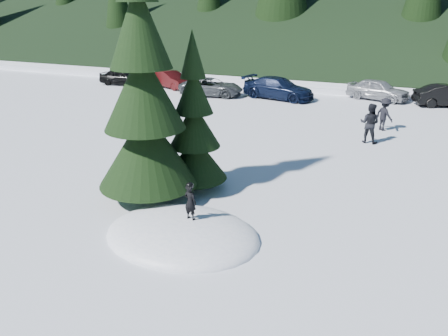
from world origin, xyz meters
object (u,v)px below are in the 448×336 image
at_px(child_skier, 190,202).
at_px(car_3, 278,88).
at_px(spruce_short, 194,130).
at_px(spruce_tall, 144,100).
at_px(car_0, 123,77).
at_px(car_4, 378,90).
at_px(car_1, 171,80).
at_px(adult_0, 370,123).
at_px(adult_2, 384,114).
at_px(car_2, 211,87).
at_px(car_5, 448,96).

height_order(child_skier, car_3, child_skier).
height_order(spruce_short, car_3, spruce_short).
distance_m(spruce_tall, car_0, 22.50).
bearing_deg(car_4, spruce_short, -176.92).
height_order(child_skier, car_1, child_skier).
bearing_deg(adult_0, child_skier, 79.65).
bearing_deg(car_3, car_4, -59.67).
xyz_separation_m(child_skier, car_4, (3.06, 21.26, -0.30)).
xyz_separation_m(adult_2, car_2, (-11.84, 4.61, -0.22)).
bearing_deg(car_5, car_4, 65.40).
bearing_deg(spruce_short, car_1, 122.33).
relative_size(spruce_short, car_5, 1.32).
relative_size(adult_0, car_4, 0.46).
relative_size(spruce_tall, adult_2, 5.17).
bearing_deg(car_5, child_skier, 140.59).
bearing_deg(car_4, adult_2, -156.03).
distance_m(spruce_tall, adult_0, 11.38).
bearing_deg(spruce_short, car_0, 132.12).
relative_size(car_2, car_4, 1.09).
relative_size(spruce_short, adult_2, 3.23).
relative_size(child_skier, car_0, 0.27).
bearing_deg(car_1, car_5, -63.85).
relative_size(child_skier, car_5, 0.25).
height_order(spruce_tall, adult_2, spruce_tall).
relative_size(car_0, car_4, 0.93).
height_order(spruce_tall, car_1, spruce_tall).
xyz_separation_m(spruce_tall, child_skier, (2.37, -1.59, -2.33)).
distance_m(adult_2, car_5, 8.13).
distance_m(car_2, car_3, 4.69).
distance_m(child_skier, car_3, 19.27).
relative_size(adult_0, car_2, 0.42).
distance_m(spruce_short, car_5, 19.98).
height_order(adult_0, car_4, adult_0).
relative_size(car_0, car_3, 0.76).
relative_size(child_skier, adult_0, 0.55).
height_order(adult_2, car_2, adult_2).
relative_size(car_1, car_4, 0.94).
distance_m(car_1, car_4, 15.05).
bearing_deg(spruce_tall, car_3, 92.68).
relative_size(car_3, car_4, 1.22).
bearing_deg(adult_2, car_2, 22.09).
xyz_separation_m(adult_2, car_3, (-7.24, 5.51, -0.11)).
height_order(car_0, car_1, car_0).
bearing_deg(car_0, adult_2, -109.76).
relative_size(adult_0, car_5, 0.45).
bearing_deg(car_5, adult_0, 139.29).
xyz_separation_m(child_skier, car_0, (-16.06, 19.24, -0.35)).
height_order(spruce_short, child_skier, spruce_short).
bearing_deg(car_4, car_0, 112.74).
height_order(spruce_short, adult_0, spruce_short).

